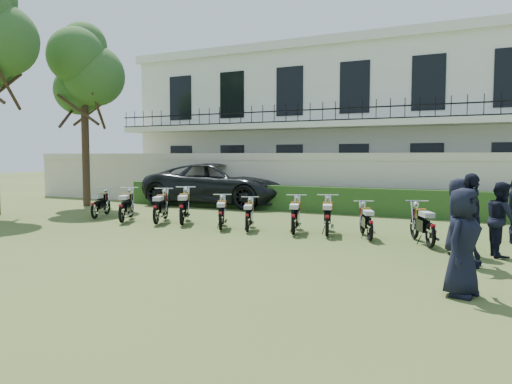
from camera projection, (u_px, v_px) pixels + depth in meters
ground at (194, 238)px, 13.36m from camera, size 100.00×100.00×0.00m
perimeter_wall at (304, 181)px, 20.39m from camera, size 30.00×0.35×2.30m
hedge at (320, 199)px, 19.27m from camera, size 18.00×0.60×1.00m
building at (347, 126)px, 25.50m from camera, size 20.40×9.60×7.40m
tree_west_near at (84, 69)px, 21.41m from camera, size 3.40×3.20×7.90m
motorcycle_0 at (94, 206)px, 17.10m from camera, size 0.89×1.72×1.01m
motorcycle_1 at (122, 208)px, 16.00m from camera, size 1.07×1.80×1.09m
motorcycle_2 at (156, 210)px, 15.64m from camera, size 0.98×1.84×1.08m
motorcycle_3 at (182, 209)px, 15.45m from camera, size 1.12×1.88×1.14m
motorcycle_4 at (221, 216)px, 14.47m from camera, size 0.94×1.63×0.98m
motorcycle_5 at (247, 218)px, 14.13m from camera, size 0.80×1.62×0.94m
motorcycle_6 at (293, 219)px, 13.58m from camera, size 0.78×1.83×1.03m
motorcycle_7 at (327, 220)px, 13.28m from camera, size 0.80×1.87×1.06m
motorcycle_8 at (370, 225)px, 12.64m from camera, size 0.83×1.62×0.95m
motorcycle_9 at (431, 229)px, 11.70m from camera, size 0.93×1.75×1.03m
suv at (220, 184)px, 21.96m from camera, size 6.80×3.36×1.85m
officer_0 at (462, 242)px, 7.75m from camera, size 0.76×0.95×1.70m
officer_2 at (470, 220)px, 9.84m from camera, size 0.54×1.12×1.85m
officer_3 at (458, 216)px, 11.09m from camera, size 0.55×0.84×1.70m
officer_4 at (502, 219)px, 10.80m from camera, size 0.81×0.93×1.64m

